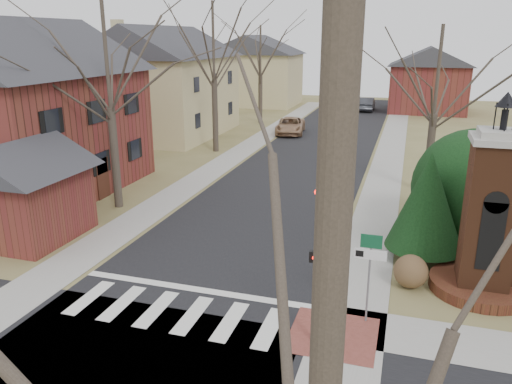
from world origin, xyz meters
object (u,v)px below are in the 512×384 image
(distant_car, at_px, (367,104))
(pickup_truck, at_px, (290,126))
(sign_post, at_px, (370,261))
(traffic_signal_pole, at_px, (316,255))
(brick_gate_monument, at_px, (488,229))

(distant_car, bearing_deg, pickup_truck, 72.46)
(pickup_truck, bearing_deg, distant_car, 64.89)
(sign_post, relative_size, distant_car, 0.61)
(traffic_signal_pole, bearing_deg, pickup_truck, 104.51)
(traffic_signal_pole, bearing_deg, sign_post, 47.57)
(traffic_signal_pole, bearing_deg, brick_gate_monument, 43.24)
(sign_post, distance_m, brick_gate_monument, 4.55)
(traffic_signal_pole, relative_size, brick_gate_monument, 0.69)
(traffic_signal_pole, xyz_separation_m, pickup_truck, (-7.70, 29.74, -1.91))
(sign_post, height_order, brick_gate_monument, brick_gate_monument)
(brick_gate_monument, xyz_separation_m, distant_car, (-7.40, 41.44, -1.42))
(traffic_signal_pole, relative_size, sign_post, 1.64)
(sign_post, relative_size, brick_gate_monument, 0.42)
(distant_car, bearing_deg, traffic_signal_pole, 93.07)
(traffic_signal_pole, xyz_separation_m, distant_car, (-2.70, 45.86, -1.84))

